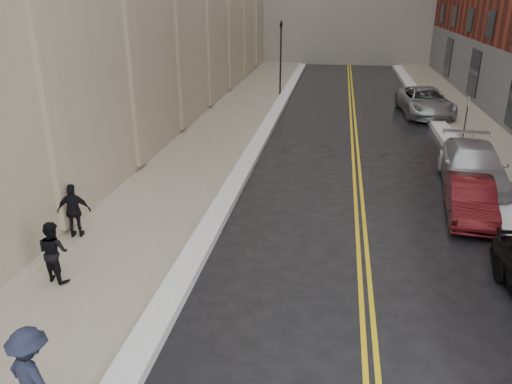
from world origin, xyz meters
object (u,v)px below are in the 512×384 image
(car_silver_far, at_px, (425,102))
(car_maroon, at_px, (470,199))
(car_silver_near, at_px, (473,166))
(pedestrian_b, at_px, (33,376))
(pedestrian_a, at_px, (53,251))
(pedestrian_c, at_px, (74,211))

(car_silver_far, bearing_deg, car_maroon, -97.74)
(car_silver_near, height_order, pedestrian_b, pedestrian_b)
(car_silver_near, bearing_deg, pedestrian_a, -138.00)
(pedestrian_a, bearing_deg, car_silver_near, -122.34)
(pedestrian_b, relative_size, pedestrian_c, 1.10)
(car_silver_near, relative_size, pedestrian_a, 3.42)
(car_silver_far, bearing_deg, pedestrian_c, -128.88)
(pedestrian_c, bearing_deg, pedestrian_a, 93.78)
(pedestrian_b, bearing_deg, pedestrian_a, -41.62)
(car_maroon, bearing_deg, pedestrian_a, -145.36)
(car_maroon, distance_m, car_silver_far, 15.35)
(car_maroon, height_order, car_silver_near, car_silver_near)
(car_maroon, xyz_separation_m, pedestrian_a, (-11.36, -6.08, 0.30))
(car_silver_far, bearing_deg, pedestrian_a, -124.43)
(car_maroon, bearing_deg, pedestrian_c, -156.44)
(pedestrian_a, distance_m, pedestrian_c, 2.48)
(car_silver_near, height_order, pedestrian_a, pedestrian_a)
(car_silver_near, relative_size, car_silver_far, 0.94)
(pedestrian_c, bearing_deg, car_silver_far, -136.54)
(pedestrian_b, bearing_deg, car_silver_near, -104.85)
(car_silver_far, xyz_separation_m, pedestrian_a, (-12.11, -21.41, 0.14))
(car_silver_near, distance_m, car_silver_far, 12.30)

